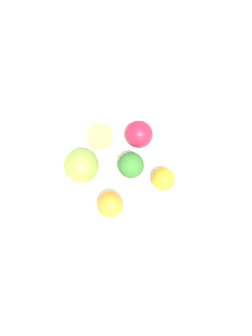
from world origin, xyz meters
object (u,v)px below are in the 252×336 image
object	(u,v)px
apple_red	(139,134)
small_cup	(100,137)
broccoli	(131,166)
orange_front	(164,179)
bowl	(126,172)
orange_back	(110,205)
apple_green	(82,166)

from	to	relation	value
apple_red	small_cup	distance (m)	0.07
small_cup	broccoli	bearing A→B (deg)	56.46
orange_front	broccoli	bearing A→B (deg)	-96.06
bowl	small_cup	world-z (taller)	small_cup
orange_back	small_cup	bearing A→B (deg)	-156.19
apple_green	bowl	bearing A→B (deg)	106.13
bowl	orange_front	size ratio (longest dim) A/B	5.43
apple_red	apple_green	bearing A→B (deg)	-44.28
bowl	small_cup	distance (m)	0.08
apple_red	orange_back	distance (m)	0.14
orange_front	small_cup	world-z (taller)	orange_front
small_cup	bowl	bearing A→B (deg)	52.67
orange_front	orange_back	distance (m)	0.10
bowl	small_cup	bearing A→B (deg)	-127.33
broccoli	apple_green	distance (m)	0.09
apple_red	orange_front	xyz separation A→B (m)	(0.07, 0.06, -0.00)
apple_red	broccoli	bearing A→B (deg)	0.87
broccoli	orange_front	distance (m)	0.06
orange_front	orange_back	size ratio (longest dim) A/B	0.90
apple_red	bowl	bearing A→B (deg)	-7.27
bowl	apple_red	xyz separation A→B (m)	(-0.06, 0.01, 0.04)
broccoli	apple_red	distance (m)	0.06
orange_back	bowl	bearing A→B (deg)	173.45
broccoli	small_cup	distance (m)	0.09
apple_green	small_cup	world-z (taller)	apple_green
broccoli	apple_red	bearing A→B (deg)	-179.13
broccoli	apple_red	world-z (taller)	broccoli
bowl	orange_back	bearing A→B (deg)	-6.55
bowl	apple_green	xyz separation A→B (m)	(0.02, -0.07, 0.05)
orange_back	broccoli	bearing A→B (deg)	166.74
small_cup	orange_front	bearing A→B (deg)	67.88
bowl	orange_back	size ratio (longest dim) A/B	4.88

